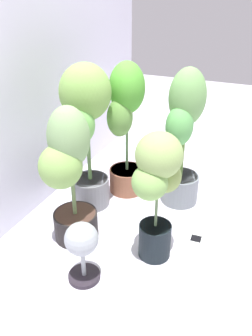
{
  "coord_description": "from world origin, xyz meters",
  "views": [
    {
      "loc": [
        -1.84,
        -0.59,
        1.46
      ],
      "look_at": [
        -0.0,
        0.21,
        0.38
      ],
      "focal_mm": 36.81,
      "sensor_mm": 36.0,
      "label": 1
    }
  ],
  "objects_px": {
    "potted_plant_back_center": "(85,125)",
    "floor_fan": "(82,244)",
    "potted_plant_back_right": "(126,122)",
    "potted_plant_front_right": "(183,135)",
    "potted_plant_back_left": "(69,173)",
    "potted_plant_front_left": "(157,184)",
    "hygrometer_box": "(196,240)"
  },
  "relations": [
    {
      "from": "potted_plant_back_center",
      "to": "floor_fan",
      "type": "height_order",
      "value": "potted_plant_back_center"
    },
    {
      "from": "potted_plant_back_right",
      "to": "floor_fan",
      "type": "bearing_deg",
      "value": -170.49
    },
    {
      "from": "potted_plant_front_right",
      "to": "potted_plant_back_left",
      "type": "xyz_separation_m",
      "value": [
        -0.68,
        0.49,
        -0.06
      ]
    },
    {
      "from": "potted_plant_back_right",
      "to": "potted_plant_back_left",
      "type": "relative_size",
      "value": 1.14
    },
    {
      "from": "potted_plant_back_right",
      "to": "potted_plant_front_right",
      "type": "xyz_separation_m",
      "value": [
        0.02,
        -0.42,
        -0.04
      ]
    },
    {
      "from": "potted_plant_front_right",
      "to": "floor_fan",
      "type": "distance_m",
      "value": 1.03
    },
    {
      "from": "potted_plant_front_right",
      "to": "potted_plant_back_left",
      "type": "bearing_deg",
      "value": 143.99
    },
    {
      "from": "potted_plant_back_right",
      "to": "potted_plant_back_left",
      "type": "height_order",
      "value": "potted_plant_back_right"
    },
    {
      "from": "floor_fan",
      "to": "potted_plant_back_center",
      "type": "bearing_deg",
      "value": -0.21
    },
    {
      "from": "floor_fan",
      "to": "potted_plant_front_right",
      "type": "bearing_deg",
      "value": -42.09
    },
    {
      "from": "potted_plant_front_right",
      "to": "floor_fan",
      "type": "xyz_separation_m",
      "value": [
        -0.96,
        0.26,
        -0.29
      ]
    },
    {
      "from": "potted_plant_back_center",
      "to": "floor_fan",
      "type": "bearing_deg",
      "value": -153.58
    },
    {
      "from": "potted_plant_back_right",
      "to": "potted_plant_front_left",
      "type": "height_order",
      "value": "potted_plant_back_right"
    },
    {
      "from": "potted_plant_front_left",
      "to": "potted_plant_back_left",
      "type": "bearing_deg",
      "value": 96.68
    },
    {
      "from": "potted_plant_back_right",
      "to": "floor_fan",
      "type": "height_order",
      "value": "potted_plant_back_right"
    },
    {
      "from": "floor_fan",
      "to": "potted_plant_back_right",
      "type": "bearing_deg",
      "value": -17.12
    },
    {
      "from": "floor_fan",
      "to": "potted_plant_front_left",
      "type": "bearing_deg",
      "value": -67.79
    },
    {
      "from": "potted_plant_back_right",
      "to": "hygrometer_box",
      "type": "bearing_deg",
      "value": -120.21
    },
    {
      "from": "potted_plant_back_center",
      "to": "potted_plant_back_left",
      "type": "bearing_deg",
      "value": -166.15
    },
    {
      "from": "potted_plant_front_left",
      "to": "potted_plant_back_left",
      "type": "height_order",
      "value": "potted_plant_back_left"
    },
    {
      "from": "potted_plant_front_left",
      "to": "hygrometer_box",
      "type": "xyz_separation_m",
      "value": [
        0.22,
        -0.21,
        -0.49
      ]
    },
    {
      "from": "potted_plant_back_right",
      "to": "potted_plant_back_left",
      "type": "bearing_deg",
      "value": 173.62
    },
    {
      "from": "potted_plant_front_right",
      "to": "floor_fan",
      "type": "height_order",
      "value": "potted_plant_front_right"
    },
    {
      "from": "potted_plant_back_center",
      "to": "potted_plant_back_right",
      "type": "distance_m",
      "value": 0.33
    },
    {
      "from": "potted_plant_front_left",
      "to": "potted_plant_back_left",
      "type": "xyz_separation_m",
      "value": [
        -0.06,
        0.52,
        -0.02
      ]
    },
    {
      "from": "potted_plant_back_center",
      "to": "potted_plant_front_right",
      "type": "distance_m",
      "value": 0.67
    },
    {
      "from": "potted_plant_front_left",
      "to": "potted_plant_back_right",
      "type": "bearing_deg",
      "value": 36.88
    },
    {
      "from": "potted_plant_front_left",
      "to": "hygrometer_box",
      "type": "distance_m",
      "value": 0.57
    },
    {
      "from": "potted_plant_back_left",
      "to": "floor_fan",
      "type": "xyz_separation_m",
      "value": [
        -0.27,
        -0.23,
        -0.23
      ]
    },
    {
      "from": "potted_plant_back_left",
      "to": "floor_fan",
      "type": "bearing_deg",
      "value": -139.94
    },
    {
      "from": "potted_plant_back_left",
      "to": "floor_fan",
      "type": "distance_m",
      "value": 0.43
    },
    {
      "from": "potted_plant_front_left",
      "to": "potted_plant_back_left",
      "type": "distance_m",
      "value": 0.53
    }
  ]
}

